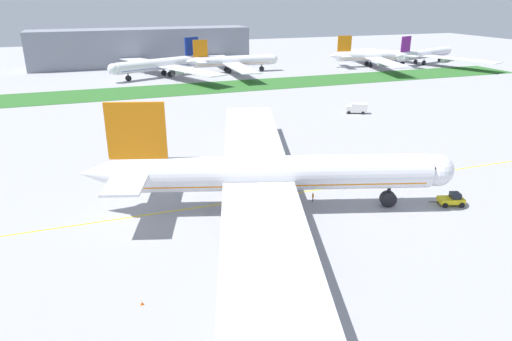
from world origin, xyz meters
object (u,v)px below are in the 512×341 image
pushback_tug (452,199)px  parked_airliner_far_outer (423,54)px  airliner_foreground (268,174)px  parked_airliner_far_left (161,64)px  traffic_cone_near_nose (142,303)px  parked_airliner_far_centre (232,61)px  service_truck_baggage_loader (357,108)px  ground_crew_wingwalker_port (313,196)px  parked_airliner_far_right (374,56)px

pushback_tug → parked_airliner_far_outer: bearing=53.3°
airliner_foreground → parked_airliner_far_left: airliner_foreground is taller
traffic_cone_near_nose → parked_airliner_far_outer: (160.93, 154.82, 4.73)m
parked_airliner_far_left → parked_airliner_far_centre: size_ratio=1.08×
service_truck_baggage_loader → parked_airliner_far_left: bearing=117.2°
pushback_tug → parked_airliner_far_centre: size_ratio=0.09×
traffic_cone_near_nose → service_truck_baggage_loader: service_truck_baggage_loader is taller
parked_airliner_far_left → ground_crew_wingwalker_port: bearing=-88.4°
traffic_cone_near_nose → service_truck_baggage_loader: size_ratio=0.09×
parked_airliner_far_centre → parked_airliner_far_outer: 101.15m
parked_airliner_far_outer → pushback_tug: bearing=-126.7°
traffic_cone_near_nose → pushback_tug: bearing=10.8°
ground_crew_wingwalker_port → parked_airliner_far_outer: bearing=46.3°
traffic_cone_near_nose → parked_airliner_far_right: bearing=49.8°
pushback_tug → ground_crew_wingwalker_port: (-21.64, 9.26, -0.06)m
traffic_cone_near_nose → parked_airliner_far_outer: 223.36m
airliner_foreground → pushback_tug: 31.93m
pushback_tug → parked_airliner_far_outer: (107.86, 144.73, 4.00)m
traffic_cone_near_nose → parked_airliner_far_left: bearing=80.2°
airliner_foreground → service_truck_baggage_loader: airliner_foreground is taller
ground_crew_wingwalker_port → traffic_cone_near_nose: 36.91m
pushback_tug → parked_airliner_far_outer: parked_airliner_far_outer is taller
airliner_foreground → parked_airliner_far_outer: bearing=44.5°
service_truck_baggage_loader → parked_airliner_far_right: 102.14m
traffic_cone_near_nose → parked_airliner_far_outer: bearing=43.9°
service_truck_baggage_loader → pushback_tug: bearing=-107.1°
airliner_foreground → parked_airliner_far_right: 174.44m
parked_airliner_far_right → parked_airliner_far_outer: 29.20m
parked_airliner_far_right → parked_airliner_far_outer: bearing=-1.6°
ground_crew_wingwalker_port → traffic_cone_near_nose: bearing=-148.4°
airliner_foreground → parked_airliner_far_left: (4.64, 140.51, -0.84)m
ground_crew_wingwalker_port → service_truck_baggage_loader: service_truck_baggage_loader is taller
traffic_cone_near_nose → service_truck_baggage_loader: bearing=45.1°
traffic_cone_near_nose → parked_airliner_far_right: (131.74, 155.64, 4.86)m
ground_crew_wingwalker_port → parked_airliner_far_centre: (28.56, 142.06, 4.14)m
parked_airliner_far_right → traffic_cone_near_nose: bearing=-130.2°
airliner_foreground → parked_airliner_far_centre: 146.87m
parked_airliner_far_left → parked_airliner_far_outer: parked_airliner_far_left is taller
pushback_tug → parked_airliner_far_outer: 180.55m
traffic_cone_near_nose → parked_airliner_far_right: 203.97m
ground_crew_wingwalker_port → parked_airliner_far_centre: 144.96m
parked_airliner_far_outer → service_truck_baggage_loader: bearing=-137.2°
service_truck_baggage_loader → parked_airliner_far_outer: 120.91m
pushback_tug → service_truck_baggage_loader: bearing=72.9°
parked_airliner_far_left → parked_airliner_far_outer: size_ratio=0.98×
parked_airliner_far_outer → parked_airliner_far_left: bearing=177.9°
traffic_cone_near_nose → parked_airliner_far_centre: size_ratio=0.01×
parked_airliner_far_left → parked_airliner_far_right: bearing=-2.3°
ground_crew_wingwalker_port → parked_airliner_far_right: (100.31, 136.30, 4.19)m
traffic_cone_near_nose → service_truck_baggage_loader: 102.50m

